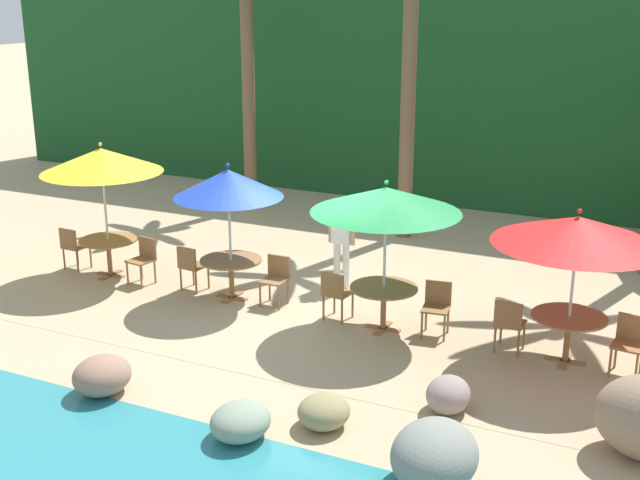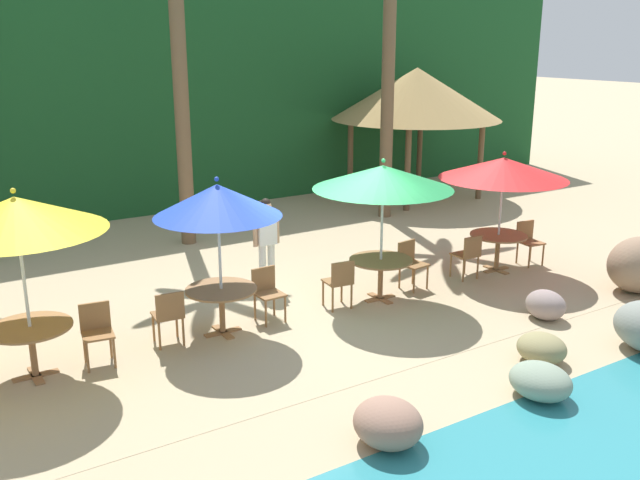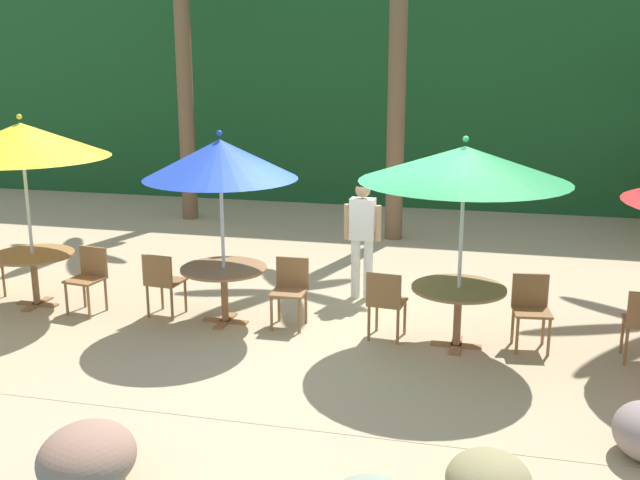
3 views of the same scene
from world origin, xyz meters
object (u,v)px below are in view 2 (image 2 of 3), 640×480
Objects in this scene: chair_red_seaward at (528,239)px; chair_red_inland at (468,253)px; chair_yellow_seaward at (97,329)px; dining_table_green at (381,266)px; chair_blue_inland at (169,314)px; palm_tree_third at (389,32)px; umbrella_blue at (217,200)px; dining_table_blue at (221,296)px; palm_tree_second at (179,41)px; chair_green_inland at (340,280)px; palapa_hut at (417,94)px; umbrella_red at (503,168)px; waiter_in_white at (266,237)px; dining_table_red at (498,241)px; chair_blue_seaward at (267,290)px; dining_table_yellow at (31,335)px; chair_green_seaward at (410,261)px; umbrella_green at (383,177)px.

chair_red_seaward and chair_red_inland have the same top height.
chair_yellow_seaward is 4.87m from dining_table_green.
palm_tree_third is (7.51, 4.59, 4.04)m from chair_blue_inland.
umbrella_blue is 2.25× the size of dining_table_green.
dining_table_blue is 1.26× the size of chair_blue_inland.
umbrella_blue is 8.43m from palm_tree_third.
palm_tree_second is (1.48, 4.97, 2.25)m from umbrella_blue.
umbrella_blue is 0.37× the size of palm_tree_second.
chair_red_seaward is (4.60, 0.03, 0.00)m from chair_green_inland.
umbrella_blue is 10.77m from palapa_hut.
palm_tree_second is at bearing 124.35° from chair_red_inland.
umbrella_red is 5.37m from palm_tree_third.
palm_tree_second is 3.91× the size of waiter_in_white.
waiter_in_white is at bearing 110.45° from chair_green_inland.
chair_yellow_seaward reaches higher than dining_table_red.
chair_blue_seaward is 5.86m from chair_red_seaward.
dining_table_yellow is 5.72m from dining_table_green.
palapa_hut is at bearing 64.11° from umbrella_red.
chair_blue_inland is 0.36× the size of umbrella_red.
chair_blue_inland is 4.64m from chair_green_seaward.
umbrella_green is at bearing -90.00° from dining_table_green.
palapa_hut is (8.00, 5.97, 2.39)m from chair_blue_seaward.
dining_table_yellow is 7.76m from chair_red_inland.
chair_blue_inland is 3.81m from dining_table_green.
chair_green_seaward is (3.79, 0.06, -1.61)m from umbrella_blue.
dining_table_blue is at bearing -145.49° from palapa_hut.
palm_tree_third is (0.80, 4.68, 3.93)m from dining_table_red.
waiter_in_white is at bearing 133.03° from umbrella_green.
umbrella_red is (7.76, -0.09, 1.53)m from chair_yellow_seaward.
dining_table_yellow is at bearing 178.37° from umbrella_green.
chair_green_inland is 0.36× the size of umbrella_red.
chair_blue_inland is at bearing 179.20° from dining_table_red.
umbrella_green is (2.11, -0.25, 1.67)m from chair_blue_seaward.
umbrella_red reaches higher than chair_green_inland.
dining_table_blue is 0.86m from chair_blue_seaward.
palm_tree_second is (-1.47, 5.11, 2.19)m from umbrella_green.
chair_red_inland is at bearing -109.21° from palm_tree_third.
palm_tree_second is at bearing 64.85° from chair_blue_inland.
dining_table_red is at bearing 0.73° from dining_table_green.
dining_table_yellow is 8.73m from umbrella_red.
chair_blue_seaward reaches higher than dining_table_red.
dining_table_yellow is 1.26× the size of chair_green_inland.
chair_blue_inland is 1.00× the size of chair_green_seaward.
chair_green_seaward is 0.51× the size of waiter_in_white.
dining_table_green is at bearing -1.53° from chair_yellow_seaward.
dining_table_blue is 2.96m from dining_table_green.
chair_green_inland is 0.51× the size of waiter_in_white.
chair_green_inland is 0.18× the size of palapa_hut.
chair_green_seaward is at bearing -122.41° from palm_tree_third.
palm_tree_second reaches higher than dining_table_yellow.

